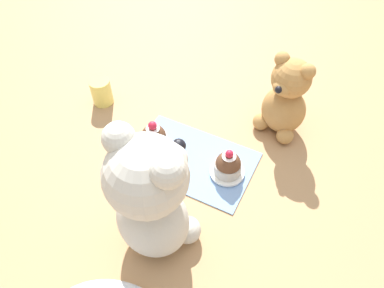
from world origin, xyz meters
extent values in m
plane|color=tan|center=(0.00, 0.00, 0.00)|extent=(4.00, 4.00, 0.00)
cube|color=#7A9ED1|center=(0.00, 0.00, 0.00)|extent=(0.27, 0.17, 0.01)
ellipsoid|color=beige|center=(-0.02, 0.20, 0.08)|extent=(0.15, 0.14, 0.15)
sphere|color=beige|center=(-0.02, 0.20, 0.20)|extent=(0.13, 0.13, 0.13)
ellipsoid|color=beige|center=(-0.03, 0.15, 0.20)|extent=(0.07, 0.07, 0.05)
sphere|color=black|center=(-0.04, 0.12, 0.20)|extent=(0.02, 0.02, 0.02)
sphere|color=beige|center=(-0.07, 0.21, 0.25)|extent=(0.05, 0.05, 0.05)
sphere|color=beige|center=(0.02, 0.19, 0.25)|extent=(0.05, 0.05, 0.05)
sphere|color=beige|center=(-0.07, 0.17, 0.03)|extent=(0.05, 0.05, 0.05)
sphere|color=beige|center=(0.01, 0.15, 0.03)|extent=(0.05, 0.05, 0.05)
ellipsoid|color=#B78447|center=(-0.14, -0.18, 0.06)|extent=(0.12, 0.11, 0.11)
sphere|color=#B78447|center=(-0.14, -0.18, 0.15)|extent=(0.09, 0.09, 0.09)
ellipsoid|color=#B78447|center=(-0.13, -0.15, 0.14)|extent=(0.05, 0.05, 0.03)
sphere|color=black|center=(-0.13, -0.14, 0.15)|extent=(0.02, 0.02, 0.02)
sphere|color=#B78447|center=(-0.11, -0.19, 0.18)|extent=(0.03, 0.03, 0.03)
sphere|color=#B78447|center=(-0.17, -0.18, 0.18)|extent=(0.03, 0.03, 0.03)
sphere|color=#B78447|center=(-0.10, -0.16, 0.02)|extent=(0.04, 0.04, 0.04)
sphere|color=#B78447|center=(-0.16, -0.14, 0.02)|extent=(0.04, 0.04, 0.04)
cylinder|color=#B2ADA3|center=(0.09, 0.01, 0.02)|extent=(0.06, 0.06, 0.03)
sphere|color=brown|center=(0.09, 0.01, 0.04)|extent=(0.05, 0.05, 0.05)
cylinder|color=white|center=(0.09, 0.01, 0.07)|extent=(0.03, 0.03, 0.00)
sphere|color=red|center=(0.09, 0.01, 0.07)|extent=(0.02, 0.02, 0.02)
cylinder|color=white|center=(-0.08, 0.00, 0.01)|extent=(0.07, 0.07, 0.01)
cylinder|color=#B2ADA3|center=(-0.08, 0.00, 0.02)|extent=(0.06, 0.06, 0.03)
sphere|color=brown|center=(-0.08, 0.00, 0.04)|extent=(0.05, 0.05, 0.05)
cylinder|color=white|center=(-0.08, 0.00, 0.06)|extent=(0.03, 0.03, 0.00)
sphere|color=red|center=(-0.08, 0.00, 0.07)|extent=(0.02, 0.02, 0.02)
cylinder|color=#EADB66|center=(0.28, -0.07, 0.03)|extent=(0.05, 0.05, 0.07)
camera|label=1|loc=(-0.23, 0.45, 0.65)|focal=35.00mm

